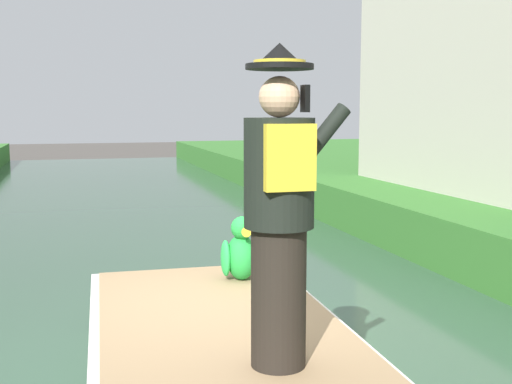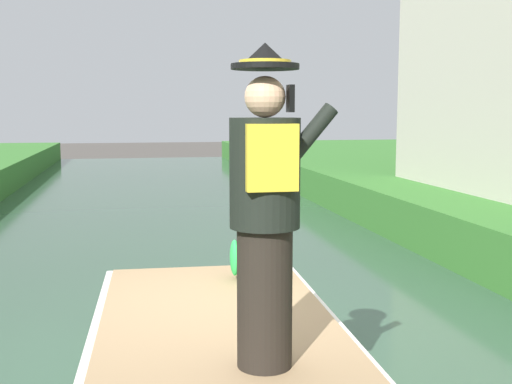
% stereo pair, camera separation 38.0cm
% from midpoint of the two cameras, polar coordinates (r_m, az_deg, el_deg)
% --- Properties ---
extents(canal_water, '(7.06, 48.00, 0.10)m').
position_cam_midpoint_polar(canal_water, '(5.35, -6.73, -16.37)').
color(canal_water, '#33513D').
rests_on(canal_water, ground).
extents(boat, '(1.96, 4.27, 0.61)m').
position_cam_midpoint_polar(boat, '(4.44, -4.96, -16.51)').
color(boat, silver).
rests_on(boat, canal_water).
extents(person_pirate, '(0.61, 0.42, 1.85)m').
position_cam_midpoint_polar(person_pirate, '(3.63, -0.85, -1.53)').
color(person_pirate, black).
rests_on(person_pirate, boat).
extents(parrot_plush, '(0.36, 0.35, 0.57)m').
position_cam_midpoint_polar(parrot_plush, '(5.64, -3.24, -5.40)').
color(parrot_plush, green).
rests_on(parrot_plush, boat).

